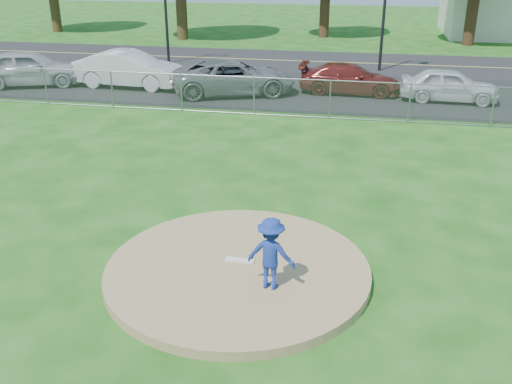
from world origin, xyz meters
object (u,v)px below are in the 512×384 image
(parked_car_white, at_px, (129,69))
(parked_car_pearl, at_px, (450,85))
(traffic_signal_left, at_px, (169,2))
(parked_car_darkred, at_px, (350,79))
(pitcher, at_px, (271,253))
(traffic_cone, at_px, (192,87))
(parked_car_silver, at_px, (29,68))
(parked_car_gray, at_px, (234,77))

(parked_car_white, relative_size, parked_car_pearl, 1.24)
(traffic_signal_left, distance_m, parked_car_darkred, 12.10)
(pitcher, xyz_separation_m, parked_car_white, (-9.54, 16.31, -0.06))
(traffic_signal_left, relative_size, traffic_cone, 8.92)
(traffic_signal_left, bearing_deg, pitcher, -67.11)
(traffic_cone, bearing_deg, parked_car_white, 165.70)
(parked_car_silver, relative_size, parked_car_gray, 0.91)
(parked_car_gray, bearing_deg, traffic_cone, 81.42)
(traffic_signal_left, xyz_separation_m, parked_car_silver, (-4.80, -6.96, -2.50))
(parked_car_silver, height_order, parked_car_pearl, parked_car_silver)
(parked_car_silver, relative_size, parked_car_pearl, 1.21)
(pitcher, relative_size, parked_car_darkred, 0.31)
(pitcher, height_order, parked_car_gray, pitcher)
(parked_car_gray, height_order, parked_car_darkred, parked_car_gray)
(pitcher, relative_size, parked_car_white, 0.28)
(traffic_signal_left, height_order, parked_car_darkred, traffic_signal_left)
(traffic_cone, relative_size, parked_car_darkred, 0.14)
(parked_car_silver, height_order, parked_car_darkred, parked_car_silver)
(parked_car_pearl, bearing_deg, parked_car_gray, 95.60)
(traffic_signal_left, bearing_deg, parked_car_silver, -124.58)
(parked_car_white, bearing_deg, parked_car_silver, 101.70)
(traffic_cone, distance_m, parked_car_silver, 8.16)
(traffic_cone, height_order, parked_car_darkred, parked_car_darkred)
(traffic_signal_left, height_order, traffic_cone, traffic_signal_left)
(traffic_signal_left, bearing_deg, parked_car_white, -89.91)
(parked_car_white, bearing_deg, pitcher, -145.70)
(traffic_cone, relative_size, parked_car_gray, 0.11)
(parked_car_pearl, bearing_deg, parked_car_white, 92.67)
(traffic_signal_left, relative_size, pitcher, 3.90)
(traffic_signal_left, height_order, parked_car_gray, traffic_signal_left)
(parked_car_white, bearing_deg, parked_car_gray, -91.30)
(traffic_signal_left, distance_m, parked_car_white, 6.79)
(traffic_signal_left, bearing_deg, parked_car_gray, -52.47)
(traffic_signal_left, bearing_deg, parked_car_darkred, -28.55)
(parked_car_gray, relative_size, parked_car_darkred, 1.20)
(parked_car_gray, bearing_deg, parked_car_white, 65.01)
(pitcher, bearing_deg, traffic_cone, -61.05)
(traffic_cone, bearing_deg, pitcher, -68.12)
(traffic_signal_left, height_order, pitcher, traffic_signal_left)
(parked_car_silver, bearing_deg, parked_car_darkred, -105.18)
(parked_car_silver, bearing_deg, pitcher, -157.66)
(parked_car_darkred, bearing_deg, traffic_cone, 104.15)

